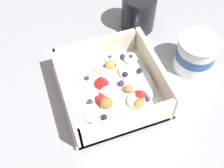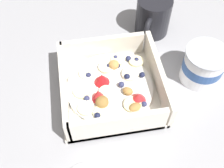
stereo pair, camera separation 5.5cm
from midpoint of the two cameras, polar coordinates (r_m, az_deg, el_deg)
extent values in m
plane|color=#9E9EA3|center=(0.58, -3.54, -1.01)|extent=(2.40, 2.40, 0.00)
cube|color=white|center=(0.57, -2.75, -1.65)|extent=(0.20, 0.20, 0.01)
cube|color=white|center=(0.54, -12.40, -2.78)|extent=(0.20, 0.01, 0.07)
cube|color=white|center=(0.57, 6.21, 2.56)|extent=(0.20, 0.01, 0.07)
cube|color=white|center=(0.60, -5.64, 6.86)|extent=(0.01, 0.18, 0.07)
cube|color=white|center=(0.50, 0.49, -8.39)|extent=(0.01, 0.18, 0.07)
cylinder|color=white|center=(0.56, -2.80, -1.00)|extent=(0.17, 0.17, 0.01)
cylinder|color=#F7EFC6|center=(0.57, -8.45, 1.20)|extent=(0.04, 0.04, 0.01)
cylinder|color=#F4EAB7|center=(0.58, -4.79, 3.07)|extent=(0.05, 0.05, 0.01)
cylinder|color=#F7EFC6|center=(0.57, 0.51, 2.36)|extent=(0.05, 0.05, 0.01)
cylinder|color=beige|center=(0.54, -8.85, -2.74)|extent=(0.04, 0.04, 0.01)
cylinder|color=#F7EFC6|center=(0.54, -3.75, -2.09)|extent=(0.04, 0.04, 0.01)
cylinder|color=beige|center=(0.53, 2.11, -3.81)|extent=(0.05, 0.05, 0.01)
cylinder|color=beige|center=(0.59, -2.55, 5.00)|extent=(0.03, 0.03, 0.01)
cylinder|color=#F4EAB7|center=(0.52, -3.81, -6.39)|extent=(0.04, 0.04, 0.01)
cylinder|color=beige|center=(0.59, 1.28, 5.06)|extent=(0.04, 0.04, 0.01)
cylinder|color=#F7EFC6|center=(0.52, -7.34, -5.96)|extent=(0.04, 0.04, 0.01)
cone|color=red|center=(0.53, 3.00, -2.17)|extent=(0.04, 0.04, 0.02)
cone|color=red|center=(0.55, -5.02, 0.26)|extent=(0.03, 0.03, 0.02)
cone|color=red|center=(0.53, -5.24, -2.79)|extent=(0.03, 0.03, 0.03)
sphere|color=navy|center=(0.55, -5.49, -0.14)|extent=(0.01, 0.01, 0.01)
sphere|color=navy|center=(0.53, 4.41, -3.33)|extent=(0.01, 0.01, 0.01)
sphere|color=navy|center=(0.53, -7.54, -3.91)|extent=(0.01, 0.01, 0.01)
sphere|color=#23284C|center=(0.59, 1.27, 5.45)|extent=(0.01, 0.01, 0.01)
sphere|color=#23284C|center=(0.52, -4.18, -4.90)|extent=(0.01, 0.01, 0.01)
sphere|color=#23284C|center=(0.58, -4.21, 3.42)|extent=(0.01, 0.01, 0.01)
sphere|color=navy|center=(0.59, -3.12, 5.36)|extent=(0.01, 0.01, 0.01)
sphere|color=#191E3D|center=(0.57, 3.00, 2.44)|extent=(0.01, 0.01, 0.01)
sphere|color=#23284C|center=(0.56, -8.05, 0.89)|extent=(0.01, 0.01, 0.01)
sphere|color=#191E3D|center=(0.51, -4.73, -7.15)|extent=(0.01, 0.01, 0.01)
sphere|color=#23284C|center=(0.59, -0.43, 5.51)|extent=(0.01, 0.01, 0.01)
sphere|color=#191E3D|center=(0.58, -2.33, 3.74)|extent=(0.01, 0.01, 0.01)
sphere|color=#191E3D|center=(0.56, -0.02, 1.64)|extent=(0.01, 0.01, 0.01)
sphere|color=navy|center=(0.55, -0.91, -0.03)|extent=(0.01, 0.01, 0.01)
ellipsoid|color=#AD7F42|center=(0.54, 0.64, -1.20)|extent=(0.03, 0.03, 0.01)
ellipsoid|color=olive|center=(0.52, -4.23, -4.16)|extent=(0.03, 0.03, 0.02)
ellipsoid|color=#AD7F42|center=(0.52, 2.68, -4.27)|extent=(0.03, 0.03, 0.01)
ellipsoid|color=tan|center=(0.57, -3.15, 3.81)|extent=(0.03, 0.03, 0.02)
cylinder|color=white|center=(0.60, 14.42, 5.79)|extent=(0.08, 0.08, 0.08)
cylinder|color=#2D5193|center=(0.60, 14.49, 6.03)|extent=(0.08, 0.08, 0.02)
cylinder|color=#B7BCC6|center=(0.57, 15.23, 8.35)|extent=(0.09, 0.09, 0.00)
cylinder|color=black|center=(0.67, 3.11, 14.54)|extent=(0.08, 0.08, 0.09)
torus|color=black|center=(0.64, 2.58, 12.15)|extent=(0.05, 0.03, 0.05)
camera|label=1|loc=(0.03, -92.87, -4.07)|focal=44.20mm
camera|label=2|loc=(0.03, 87.13, 4.07)|focal=44.20mm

